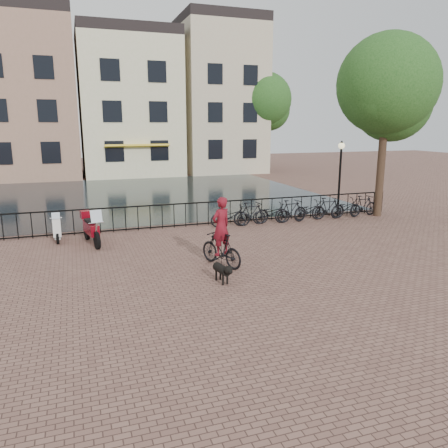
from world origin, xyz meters
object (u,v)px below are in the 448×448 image
object	(u,v)px
cyclist	(221,236)
dog	(222,272)
lamp_post	(340,166)
scooter	(57,225)
motorcycle	(91,225)

from	to	relation	value
cyclist	dog	world-z (taller)	cyclist
lamp_post	scooter	size ratio (longest dim) A/B	2.65
lamp_post	scooter	distance (m)	12.41
lamp_post	cyclist	xyz separation A→B (m)	(-7.45, -5.05, -1.43)
lamp_post	motorcycle	xyz separation A→B (m)	(-11.09, -1.18, -1.66)
lamp_post	dog	bearing A→B (deg)	-140.84
lamp_post	motorcycle	world-z (taller)	lamp_post
lamp_post	motorcycle	distance (m)	11.28
cyclist	lamp_post	bearing A→B (deg)	-169.53
motorcycle	cyclist	bearing A→B (deg)	-57.72
lamp_post	motorcycle	size ratio (longest dim) A/B	1.68
dog	scooter	xyz separation A→B (m)	(-4.39, 6.18, 0.30)
cyclist	motorcycle	bearing A→B (deg)	-70.43
cyclist	scooter	distance (m)	6.82
motorcycle	lamp_post	bearing A→B (deg)	-4.90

